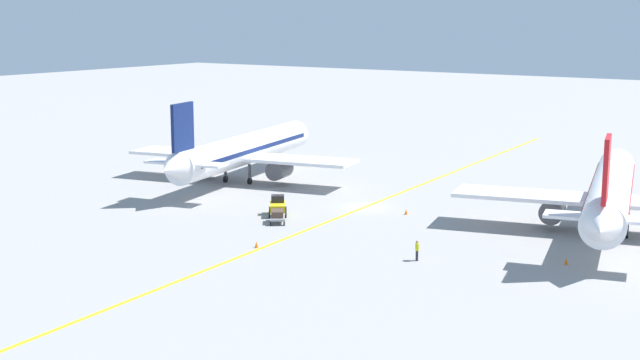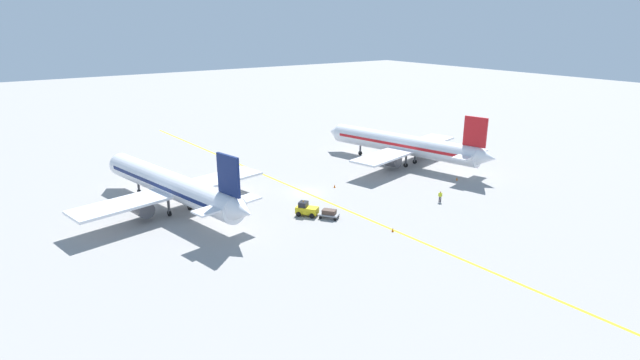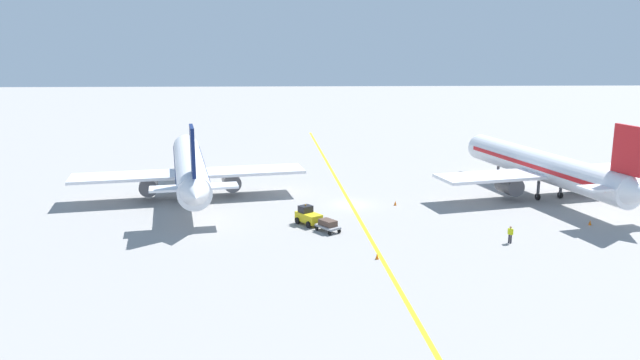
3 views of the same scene
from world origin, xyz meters
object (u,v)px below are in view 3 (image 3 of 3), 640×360
(airplane_at_gate, at_px, (190,168))
(baggage_cart_trailing, at_px, (328,224))
(traffic_cone_by_wingtip, at_px, (395,203))
(ground_crew_worker, at_px, (510,234))
(baggage_tug_white, at_px, (308,216))
(traffic_cone_mid_apron, at_px, (377,256))
(airplane_adjacent_stand, at_px, (543,167))
(traffic_cone_near_nose, at_px, (590,223))

(airplane_at_gate, distance_m, baggage_cart_trailing, 22.46)
(baggage_cart_trailing, relative_size, traffic_cone_by_wingtip, 5.32)
(baggage_cart_trailing, bearing_deg, ground_crew_worker, -14.08)
(baggage_tug_white, xyz_separation_m, traffic_cone_mid_apron, (5.90, -11.03, -0.63))
(airplane_at_gate, bearing_deg, baggage_tug_white, -41.11)
(airplane_at_gate, relative_size, airplane_adjacent_stand, 1.01)
(baggage_tug_white, distance_m, ground_crew_worker, 20.43)
(baggage_tug_white, distance_m, traffic_cone_mid_apron, 12.52)
(airplane_adjacent_stand, height_order, traffic_cone_by_wingtip, airplane_adjacent_stand)
(baggage_cart_trailing, bearing_deg, baggage_tug_white, 126.11)
(airplane_at_gate, bearing_deg, airplane_adjacent_stand, -1.74)
(airplane_at_gate, xyz_separation_m, baggage_tug_white, (14.34, -12.52, -2.81))
(airplane_adjacent_stand, xyz_separation_m, baggage_cart_trailing, (-27.38, -13.86, -2.95))
(airplane_adjacent_stand, relative_size, baggage_tug_white, 10.63)
(airplane_at_gate, relative_size, traffic_cone_near_nose, 64.26)
(airplane_adjacent_stand, distance_m, baggage_cart_trailing, 30.83)
(baggage_tug_white, distance_m, baggage_cart_trailing, 3.30)
(traffic_cone_near_nose, height_order, traffic_cone_mid_apron, same)
(ground_crew_worker, bearing_deg, baggage_tug_white, 159.98)
(ground_crew_worker, bearing_deg, traffic_cone_by_wingtip, 121.34)
(airplane_adjacent_stand, bearing_deg, ground_crew_worker, -119.12)
(ground_crew_worker, bearing_deg, traffic_cone_near_nose, 28.25)
(ground_crew_worker, distance_m, traffic_cone_by_wingtip, 16.89)
(traffic_cone_near_nose, bearing_deg, ground_crew_worker, -151.75)
(traffic_cone_by_wingtip, bearing_deg, airplane_at_gate, 168.38)
(airplane_adjacent_stand, relative_size, baggage_cart_trailing, 12.02)
(baggage_cart_trailing, relative_size, ground_crew_worker, 1.74)
(airplane_at_gate, xyz_separation_m, baggage_cart_trailing, (16.29, -15.18, -2.95))
(airplane_at_gate, distance_m, baggage_tug_white, 19.24)
(traffic_cone_near_nose, bearing_deg, baggage_cart_trailing, -177.35)
(traffic_cone_near_nose, bearing_deg, airplane_adjacent_stand, 91.41)
(traffic_cone_near_nose, bearing_deg, airplane_at_gate, 162.46)
(baggage_cart_trailing, xyz_separation_m, traffic_cone_mid_apron, (3.96, -8.36, -0.49))
(baggage_cart_trailing, relative_size, traffic_cone_near_nose, 5.32)
(baggage_cart_trailing, bearing_deg, airplane_at_gate, 137.01)
(airplane_adjacent_stand, relative_size, traffic_cone_near_nose, 63.93)
(baggage_tug_white, height_order, traffic_cone_by_wingtip, baggage_tug_white)
(baggage_cart_trailing, height_order, traffic_cone_by_wingtip, baggage_cart_trailing)
(baggage_cart_trailing, distance_m, traffic_cone_mid_apron, 9.26)
(baggage_tug_white, relative_size, baggage_cart_trailing, 1.13)
(traffic_cone_mid_apron, bearing_deg, baggage_cart_trailing, 115.33)
(airplane_adjacent_stand, distance_m, traffic_cone_near_nose, 13.04)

